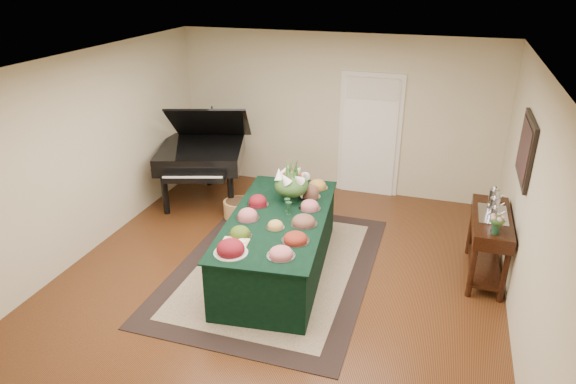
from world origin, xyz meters
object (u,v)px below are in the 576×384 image
(buffet_table, at_px, (278,244))
(floral_centerpiece, at_px, (292,181))
(mahogany_sideboard, at_px, (490,230))
(grand_piano, at_px, (202,153))

(buffet_table, bearing_deg, floral_centerpiece, 88.14)
(floral_centerpiece, relative_size, mahogany_sideboard, 0.38)
(grand_piano, relative_size, mahogany_sideboard, 1.51)
(mahogany_sideboard, bearing_deg, floral_centerpiece, -176.07)
(grand_piano, xyz_separation_m, mahogany_sideboard, (4.48, -1.06, -0.16))
(buffet_table, bearing_deg, grand_piano, 137.74)
(buffet_table, xyz_separation_m, floral_centerpiece, (0.02, 0.51, 0.67))
(grand_piano, bearing_deg, mahogany_sideboard, -13.27)
(floral_centerpiece, height_order, grand_piano, grand_piano)
(grand_piano, height_order, mahogany_sideboard, grand_piano)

